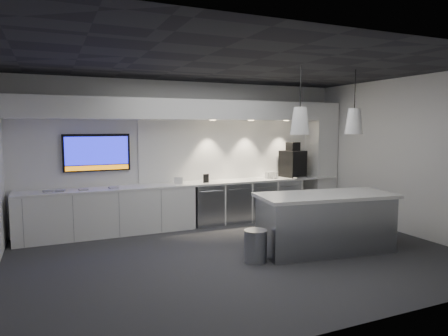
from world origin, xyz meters
name	(u,v)px	position (x,y,z in m)	size (l,w,h in m)	color
floor	(241,256)	(0.00, 0.00, 0.00)	(7.00, 7.00, 0.00)	#313133
ceiling	(242,65)	(0.00, 0.00, 3.00)	(7.00, 7.00, 0.00)	black
wall_back	(190,153)	(0.00, 2.50, 1.50)	(7.00, 7.00, 0.00)	white
wall_front	(352,184)	(0.00, -2.50, 1.50)	(7.00, 7.00, 0.00)	white
wall_right	(405,156)	(3.50, 0.00, 1.50)	(7.00, 7.00, 0.00)	white
back_counter	(195,184)	(0.00, 2.17, 0.88)	(6.80, 0.65, 0.04)	white
left_base_cabinets	(109,212)	(-1.75, 2.17, 0.43)	(3.30, 0.63, 0.86)	white
fridge_unit_a	(206,204)	(0.25, 2.17, 0.42)	(0.60, 0.61, 0.85)	gray
fridge_unit_b	(233,202)	(0.88, 2.17, 0.42)	(0.60, 0.61, 0.85)	gray
fridge_unit_c	(259,200)	(1.51, 2.17, 0.42)	(0.60, 0.61, 0.85)	gray
fridge_unit_d	(283,198)	(2.14, 2.17, 0.42)	(0.60, 0.61, 0.85)	gray
backsplash	(240,149)	(1.20, 2.48, 1.55)	(4.60, 0.03, 1.30)	white
soffit	(194,110)	(0.00, 2.20, 2.40)	(6.90, 0.60, 0.40)	white
column	(321,158)	(3.20, 2.20, 1.30)	(0.55, 0.55, 2.60)	white
wall_tv	(97,153)	(-1.90, 2.45, 1.56)	(1.25, 0.07, 0.72)	black
island	(325,222)	(1.41, -0.31, 0.48)	(2.37, 1.26, 0.96)	gray
bin	(255,246)	(0.09, -0.33, 0.25)	(0.35, 0.35, 0.49)	gray
coffee_machine	(293,163)	(2.41, 2.20, 1.23)	(0.51, 0.67, 0.80)	black
sign_black	(206,178)	(0.22, 2.09, 0.99)	(0.14, 0.02, 0.18)	black
sign_white	(179,181)	(-0.37, 2.13, 0.97)	(0.18, 0.02, 0.14)	white
cup_cluster	(271,175)	(1.80, 2.13, 0.97)	(0.27, 0.17, 0.15)	silver
tray_a	(48,191)	(-2.80, 2.16, 0.91)	(0.16, 0.16, 0.03)	#9C9C9C
tray_b	(61,190)	(-2.58, 2.13, 0.91)	(0.16, 0.16, 0.03)	#9C9C9C
tray_c	(83,189)	(-2.20, 2.09, 0.91)	(0.16, 0.16, 0.03)	#9C9C9C
tray_d	(113,188)	(-1.66, 2.09, 0.91)	(0.16, 0.16, 0.03)	#9C9C9C
pendant_left	(300,121)	(0.87, -0.31, 2.15)	(0.30, 0.30, 1.13)	white
pendant_right	(354,121)	(1.94, -0.31, 2.15)	(0.30, 0.30, 1.13)	white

